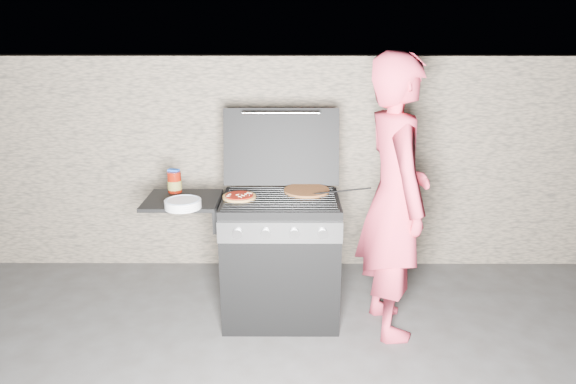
{
  "coord_description": "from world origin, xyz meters",
  "views": [
    {
      "loc": [
        0.06,
        -3.31,
        2.0
      ],
      "look_at": [
        0.05,
        0.0,
        0.95
      ],
      "focal_mm": 32.0,
      "sensor_mm": 36.0,
      "label": 1
    }
  ],
  "objects_px": {
    "pizza_topped": "(239,196)",
    "sauce_jar": "(174,182)",
    "gas_grill": "(246,259)",
    "person": "(395,199)"
  },
  "relations": [
    {
      "from": "gas_grill",
      "to": "sauce_jar",
      "type": "xyz_separation_m",
      "value": [
        -0.5,
        0.15,
        0.52
      ]
    },
    {
      "from": "pizza_topped",
      "to": "person",
      "type": "height_order",
      "value": "person"
    },
    {
      "from": "pizza_topped",
      "to": "person",
      "type": "relative_size",
      "value": 0.12
    },
    {
      "from": "pizza_topped",
      "to": "sauce_jar",
      "type": "bearing_deg",
      "value": 161.29
    },
    {
      "from": "gas_grill",
      "to": "pizza_topped",
      "type": "height_order",
      "value": "pizza_topped"
    },
    {
      "from": "gas_grill",
      "to": "pizza_topped",
      "type": "bearing_deg",
      "value": -160.39
    },
    {
      "from": "sauce_jar",
      "to": "person",
      "type": "height_order",
      "value": "person"
    },
    {
      "from": "pizza_topped",
      "to": "sauce_jar",
      "type": "relative_size",
      "value": 1.5
    },
    {
      "from": "gas_grill",
      "to": "sauce_jar",
      "type": "height_order",
      "value": "sauce_jar"
    },
    {
      "from": "sauce_jar",
      "to": "gas_grill",
      "type": "bearing_deg",
      "value": -16.53
    }
  ]
}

